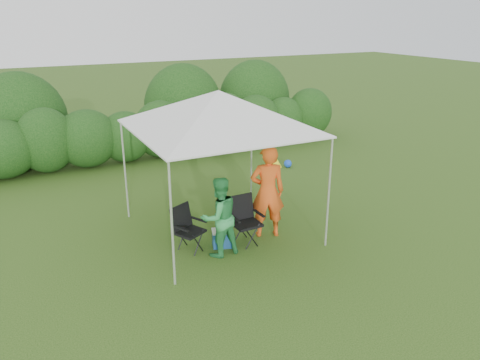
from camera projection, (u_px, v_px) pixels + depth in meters
name	position (u px, v px, depth m)	size (l,w,h in m)	color
ground	(231.00, 240.00, 9.08)	(70.00, 70.00, 0.00)	#3A5C1C
hedge	(144.00, 132.00, 13.86)	(13.44, 1.53, 1.80)	#204A17
canopy	(219.00, 110.00, 8.67)	(3.10, 3.10, 2.83)	silver
chair_right	(244.00, 217.00, 8.86)	(0.58, 0.53, 0.91)	black
chair_left	(186.00, 226.00, 8.57)	(0.65, 0.64, 0.85)	black
man	(267.00, 192.00, 9.00)	(0.67, 0.44, 1.83)	#FF5B1C
woman	(219.00, 217.00, 8.31)	(0.72, 0.56, 1.48)	green
cooler	(223.00, 238.00, 8.80)	(0.46, 0.39, 0.33)	#1D4C86
bottle	(226.00, 224.00, 8.69)	(0.07, 0.07, 0.25)	#592D0C
lawn_toy	(279.00, 163.00, 13.35)	(0.55, 0.46, 0.28)	yellow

